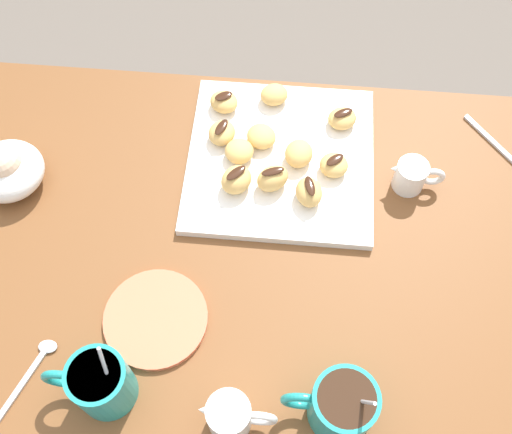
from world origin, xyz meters
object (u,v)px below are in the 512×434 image
at_px(coffee_mug_teal_right, 100,383).
at_px(saucer_coral_left, 156,319).
at_px(ice_cream_bowl, 7,169).
at_px(beignet_1, 273,178).
at_px(beignet_7, 261,136).
at_px(beignet_0, 224,102).
at_px(beignet_9, 334,165).
at_px(dining_table, 242,285).
at_px(beignet_10, 239,151).
at_px(beignet_8, 274,95).
at_px(beignet_4, 299,154).
at_px(beignet_2, 342,118).
at_px(coffee_mug_teal_left, 341,405).
at_px(pastry_plate_square, 280,159).
at_px(chocolate_sauce_pitcher, 412,175).
at_px(beignet_3, 222,133).
at_px(cream_pitcher_white, 231,416).
at_px(beignet_6, 309,192).
at_px(beignet_5, 236,180).

bearing_deg(coffee_mug_teal_right, saucer_coral_left, -114.31).
relative_size(ice_cream_bowl, beignet_1, 2.19).
distance_m(beignet_1, beignet_7, 0.09).
bearing_deg(beignet_0, beignet_9, 149.15).
relative_size(dining_table, beignet_10, 21.42).
bearing_deg(beignet_8, beignet_7, 80.76).
distance_m(beignet_0, beignet_10, 0.11).
xyz_separation_m(beignet_8, beignet_10, (0.05, 0.13, -0.00)).
xyz_separation_m(dining_table, beignet_4, (-0.08, -0.17, 0.18)).
relative_size(dining_table, ice_cream_bowl, 8.78).
bearing_deg(beignet_2, coffee_mug_teal_right, 57.08).
distance_m(coffee_mug_teal_left, saucer_coral_left, 0.30).
bearing_deg(pastry_plate_square, beignet_4, 174.46).
height_order(coffee_mug_teal_left, chocolate_sauce_pitcher, coffee_mug_teal_left).
bearing_deg(coffee_mug_teal_left, beignet_3, -64.50).
xyz_separation_m(coffee_mug_teal_right, beignet_9, (-0.31, -0.39, -0.02)).
height_order(coffee_mug_teal_left, coffee_mug_teal_right, coffee_mug_teal_right).
distance_m(chocolate_sauce_pitcher, beignet_8, 0.28).
relative_size(beignet_0, beignet_8, 1.03).
distance_m(dining_table, beignet_10, 0.24).
relative_size(cream_pitcher_white, beignet_4, 1.94).
bearing_deg(beignet_3, coffee_mug_teal_right, 75.62).
bearing_deg(cream_pitcher_white, coffee_mug_teal_left, -170.25).
xyz_separation_m(beignet_6, beignet_7, (0.09, -0.11, -0.00)).
height_order(ice_cream_bowl, beignet_6, ice_cream_bowl).
relative_size(pastry_plate_square, beignet_10, 6.44).
xyz_separation_m(coffee_mug_teal_left, beignet_8, (0.13, -0.53, -0.02)).
relative_size(pastry_plate_square, saucer_coral_left, 2.01).
distance_m(coffee_mug_teal_right, beignet_5, 0.38).
bearing_deg(beignet_10, beignet_4, -178.68).
bearing_deg(beignet_2, ice_cream_bowl, 16.17).
distance_m(beignet_5, beignet_6, 0.12).
bearing_deg(beignet_5, beignet_0, -76.52).
relative_size(beignet_7, beignet_10, 1.06).
bearing_deg(saucer_coral_left, beignet_0, -98.38).
distance_m(pastry_plate_square, beignet_5, 0.10).
relative_size(pastry_plate_square, beignet_3, 6.20).
height_order(pastry_plate_square, beignet_1, beignet_1).
bearing_deg(beignet_8, beignet_2, 161.08).
bearing_deg(chocolate_sauce_pitcher, coffee_mug_teal_left, 74.00).
xyz_separation_m(beignet_1, beignet_9, (-0.10, -0.04, -0.00)).
bearing_deg(beignet_4, beignet_3, -13.82).
height_order(beignet_2, beignet_8, beignet_8).
height_order(beignet_7, beignet_9, same).
relative_size(beignet_0, beignet_1, 0.93).
bearing_deg(beignet_0, beignet_10, 109.99).
bearing_deg(beignet_9, chocolate_sauce_pitcher, 176.46).
distance_m(coffee_mug_teal_left, beignet_6, 0.34).
height_order(chocolate_sauce_pitcher, beignet_3, chocolate_sauce_pitcher).
distance_m(beignet_9, beignet_10, 0.16).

